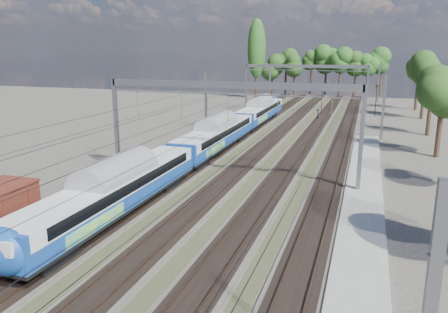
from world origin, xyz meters
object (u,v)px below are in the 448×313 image
(emu_train, at_px, (216,132))
(signal_near, at_px, (322,97))
(worker, at_px, (318,115))
(signal_far, at_px, (376,96))

(emu_train, distance_m, signal_near, 36.68)
(worker, bearing_deg, signal_near, 8.64)
(worker, bearing_deg, emu_train, 170.60)
(signal_near, height_order, signal_far, signal_far)
(worker, xyz_separation_m, signal_near, (-0.20, 7.20, 2.32))
(emu_train, xyz_separation_m, worker, (8.42, 28.54, -1.64))
(emu_train, height_order, worker, emu_train)
(emu_train, bearing_deg, signal_near, 77.04)
(emu_train, relative_size, signal_near, 12.36)
(worker, xyz_separation_m, signal_far, (9.22, 7.70, 2.69))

